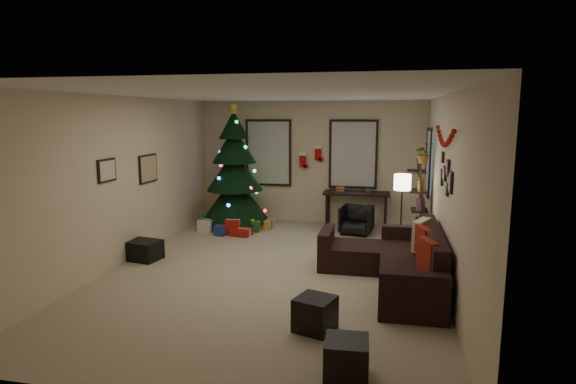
% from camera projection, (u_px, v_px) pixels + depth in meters
% --- Properties ---
extents(floor, '(7.00, 7.00, 0.00)m').
position_uv_depth(floor, '(274.00, 271.00, 7.36)').
color(floor, tan).
rests_on(floor, ground).
extents(ceiling, '(7.00, 7.00, 0.00)m').
position_uv_depth(ceiling, '(273.00, 94.00, 6.92)').
color(ceiling, white).
rests_on(ceiling, floor).
extents(wall_back, '(5.00, 0.00, 5.00)m').
position_uv_depth(wall_back, '(310.00, 162.00, 10.51)').
color(wall_back, beige).
rests_on(wall_back, floor).
extents(wall_front, '(5.00, 0.00, 5.00)m').
position_uv_depth(wall_front, '(170.00, 249.00, 3.76)').
color(wall_front, beige).
rests_on(wall_front, floor).
extents(wall_left, '(0.00, 7.00, 7.00)m').
position_uv_depth(wall_left, '(124.00, 180.00, 7.64)').
color(wall_left, beige).
rests_on(wall_left, floor).
extents(wall_right, '(0.00, 7.00, 7.00)m').
position_uv_depth(wall_right, '(446.00, 190.00, 6.63)').
color(wall_right, beige).
rests_on(wall_right, floor).
extents(window_back_left, '(1.05, 0.06, 1.50)m').
position_uv_depth(window_back_left, '(269.00, 153.00, 10.65)').
color(window_back_left, '#728CB2').
rests_on(window_back_left, wall_back).
extents(window_back_right, '(1.05, 0.06, 1.50)m').
position_uv_depth(window_back_right, '(353.00, 154.00, 10.26)').
color(window_back_right, '#728CB2').
rests_on(window_back_right, wall_back).
extents(window_right_wall, '(0.06, 0.90, 1.30)m').
position_uv_depth(window_right_wall, '(429.00, 162.00, 9.07)').
color(window_right_wall, '#728CB2').
rests_on(window_right_wall, wall_right).
extents(christmas_tree, '(1.46, 1.46, 2.71)m').
position_uv_depth(christmas_tree, '(235.00, 175.00, 10.08)').
color(christmas_tree, black).
rests_on(christmas_tree, floor).
extents(presents, '(1.50, 1.01, 0.30)m').
position_uv_depth(presents, '(235.00, 226.00, 9.79)').
color(presents, '#14591E').
rests_on(presents, floor).
extents(sofa, '(1.76, 2.57, 0.84)m').
position_uv_depth(sofa, '(397.00, 264.00, 6.82)').
color(sofa, black).
rests_on(sofa, floor).
extents(pillow_red_a, '(0.25, 0.44, 0.43)m').
position_uv_depth(pillow_red_a, '(427.00, 256.00, 5.94)').
color(pillow_red_a, maroon).
rests_on(pillow_red_a, sofa).
extents(pillow_red_b, '(0.21, 0.42, 0.40)m').
position_uv_depth(pillow_red_b, '(423.00, 241.00, 6.65)').
color(pillow_red_b, maroon).
rests_on(pillow_red_b, sofa).
extents(pillow_cream, '(0.30, 0.48, 0.46)m').
position_uv_depth(pillow_cream, '(421.00, 235.00, 7.04)').
color(pillow_cream, beige).
rests_on(pillow_cream, sofa).
extents(ottoman_near, '(0.51, 0.51, 0.38)m').
position_uv_depth(ottoman_near, '(315.00, 314.00, 5.30)').
color(ottoman_near, black).
rests_on(ottoman_near, floor).
extents(ottoman_far, '(0.42, 0.42, 0.38)m').
position_uv_depth(ottoman_far, '(346.00, 359.00, 4.33)').
color(ottoman_far, black).
rests_on(ottoman_far, floor).
extents(desk, '(1.41, 0.50, 0.76)m').
position_uv_depth(desk, '(356.00, 196.00, 10.14)').
color(desk, black).
rests_on(desk, floor).
extents(desk_chair, '(0.64, 0.61, 0.59)m').
position_uv_depth(desk_chair, '(356.00, 220.00, 9.56)').
color(desk_chair, black).
rests_on(desk_chair, floor).
extents(bookshelf, '(0.30, 0.48, 1.61)m').
position_uv_depth(bookshelf, '(420.00, 204.00, 8.63)').
color(bookshelf, black).
rests_on(bookshelf, floor).
extents(potted_plant, '(0.48, 0.44, 0.46)m').
position_uv_depth(potted_plant, '(424.00, 150.00, 8.16)').
color(potted_plant, '#4C4C4C').
rests_on(potted_plant, bookshelf).
extents(floor_lamp, '(0.29, 0.29, 1.38)m').
position_uv_depth(floor_lamp, '(402.00, 187.00, 8.21)').
color(floor_lamp, black).
rests_on(floor_lamp, floor).
extents(art_map, '(0.04, 0.60, 0.50)m').
position_uv_depth(art_map, '(148.00, 169.00, 8.37)').
color(art_map, black).
rests_on(art_map, wall_left).
extents(art_abstract, '(0.04, 0.45, 0.35)m').
position_uv_depth(art_abstract, '(107.00, 170.00, 7.13)').
color(art_abstract, black).
rests_on(art_abstract, wall_left).
extents(gallery, '(0.03, 1.25, 0.54)m').
position_uv_depth(gallery, '(446.00, 175.00, 6.53)').
color(gallery, black).
rests_on(gallery, wall_right).
extents(garland, '(0.08, 1.90, 0.30)m').
position_uv_depth(garland, '(444.00, 136.00, 6.62)').
color(garland, '#A5140C').
rests_on(garland, wall_right).
extents(stocking_left, '(0.20, 0.05, 0.36)m').
position_uv_depth(stocking_left, '(303.00, 160.00, 10.41)').
color(stocking_left, '#990F0C').
rests_on(stocking_left, wall_back).
extents(stocking_right, '(0.20, 0.05, 0.36)m').
position_uv_depth(stocking_right, '(318.00, 153.00, 10.40)').
color(stocking_right, '#990F0C').
rests_on(stocking_right, wall_back).
extents(storage_bin, '(0.71, 0.54, 0.32)m').
position_uv_depth(storage_bin, '(141.00, 250.00, 7.91)').
color(storage_bin, black).
rests_on(storage_bin, floor).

